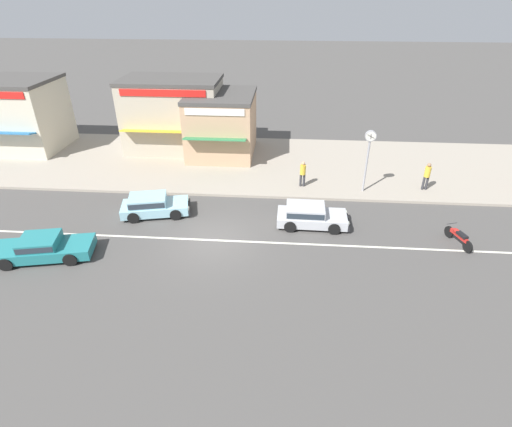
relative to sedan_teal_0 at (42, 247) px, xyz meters
The scene contains 13 objects.
ground_plane 7.73m from the sedan_teal_0, 14.75° to the left, with size 160.00×160.00×0.00m, color #4C4947.
lane_centre_stripe 7.73m from the sedan_teal_0, 14.75° to the left, with size 50.40×0.14×0.01m, color silver.
kerb_strip 13.73m from the sedan_teal_0, 57.11° to the left, with size 68.00×10.00×0.15m, color #9E9384.
sedan_teal_0 is the anchor object (origin of this frame).
hatchback_silver_1 12.71m from the sedan_teal_0, 17.23° to the left, with size 3.65×1.77×1.10m.
hatchback_pale_blue_2 5.69m from the sedan_teal_0, 47.97° to the left, with size 3.86×2.32×1.10m.
motorcycle_0 19.31m from the sedan_teal_0, ahead, with size 0.82×1.82×0.80m.
street_clock 17.40m from the sedan_teal_0, 26.33° to the left, with size 0.62×0.22×3.70m.
pedestrian_near_clock 20.80m from the sedan_teal_0, 23.00° to the left, with size 0.34×0.34×1.68m.
pedestrian_by_shop 14.34m from the sedan_teal_0, 34.02° to the left, with size 0.34×0.34×1.59m.
shopfront_corner_warung 14.33m from the sedan_teal_0, 79.21° to the left, with size 6.88×4.98×5.05m.
shopfront_mid_block 15.63m from the sedan_teal_0, 121.74° to the left, with size 4.92×5.70×4.99m.
shopfront_far_kios 14.69m from the sedan_teal_0, 64.62° to the left, with size 4.56×6.06×4.25m.
Camera 1 is at (3.30, -15.96, 10.80)m, focal length 28.00 mm.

